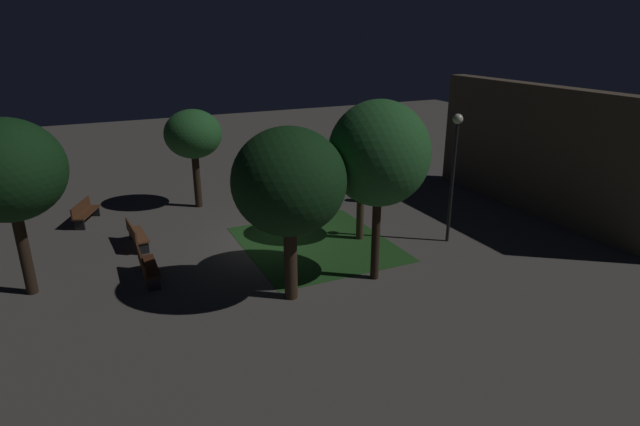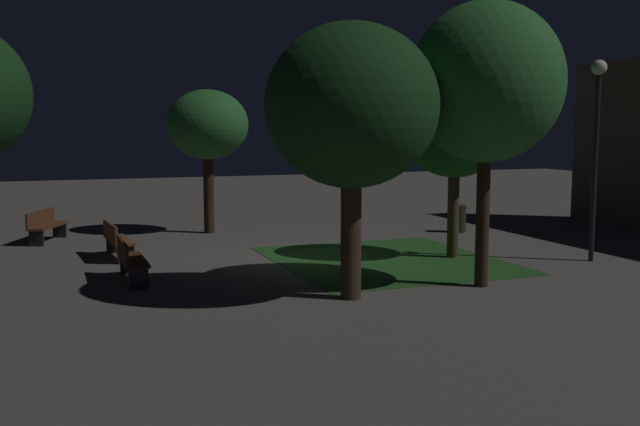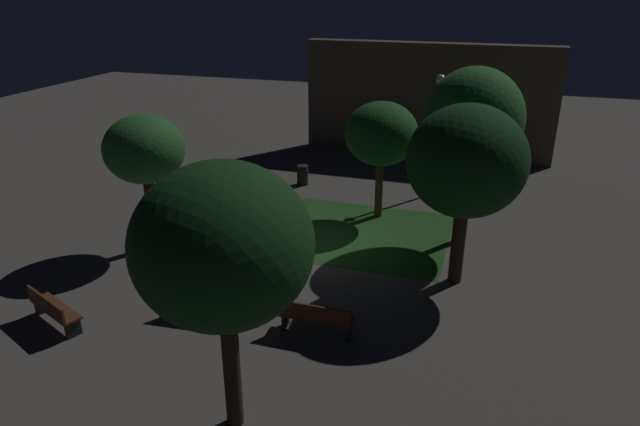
{
  "view_description": "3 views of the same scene",
  "coord_description": "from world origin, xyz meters",
  "px_view_note": "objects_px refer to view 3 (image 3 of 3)",
  "views": [
    {
      "loc": [
        17.13,
        -6.06,
        7.58
      ],
      "look_at": [
        1.27,
        1.34,
        1.25
      ],
      "focal_mm": 28.95,
      "sensor_mm": 36.0,
      "label": 1
    },
    {
      "loc": [
        16.83,
        -6.39,
        3.2
      ],
      "look_at": [
        0.16,
        -0.08,
        1.1
      ],
      "focal_mm": 41.06,
      "sensor_mm": 36.0,
      "label": 2
    },
    {
      "loc": [
        5.03,
        -15.77,
        7.98
      ],
      "look_at": [
        0.04,
        0.05,
        1.11
      ],
      "focal_mm": 31.55,
      "sensor_mm": 36.0,
      "label": 3
    }
  ],
  "objects_px": {
    "tree_tall_center": "(144,150)",
    "tree_near_wall": "(467,162)",
    "tree_back_left": "(223,247)",
    "bench_back_row": "(315,317)",
    "bench_front_right": "(207,298)",
    "bench_lawn_edge": "(52,309)",
    "lamp_post_plaza_east": "(438,116)",
    "trash_bin": "(303,175)",
    "tree_lawn_side": "(381,134)",
    "tree_left_canopy": "(473,119)"
  },
  "relations": [
    {
      "from": "tree_lawn_side",
      "to": "lamp_post_plaza_east",
      "type": "bearing_deg",
      "value": 60.97
    },
    {
      "from": "tree_tall_center",
      "to": "bench_lawn_edge",
      "type": "bearing_deg",
      "value": -88.72
    },
    {
      "from": "tree_near_wall",
      "to": "lamp_post_plaza_east",
      "type": "height_order",
      "value": "tree_near_wall"
    },
    {
      "from": "tree_left_canopy",
      "to": "bench_back_row",
      "type": "bearing_deg",
      "value": -114.14
    },
    {
      "from": "bench_back_row",
      "to": "tree_tall_center",
      "type": "bearing_deg",
      "value": 154.54
    },
    {
      "from": "tree_near_wall",
      "to": "tree_lawn_side",
      "type": "distance_m",
      "value": 5.13
    },
    {
      "from": "tree_tall_center",
      "to": "tree_near_wall",
      "type": "height_order",
      "value": "tree_near_wall"
    },
    {
      "from": "bench_front_right",
      "to": "bench_lawn_edge",
      "type": "height_order",
      "value": "same"
    },
    {
      "from": "bench_front_right",
      "to": "bench_back_row",
      "type": "relative_size",
      "value": 1.02
    },
    {
      "from": "tree_back_left",
      "to": "lamp_post_plaza_east",
      "type": "relative_size",
      "value": 1.11
    },
    {
      "from": "trash_bin",
      "to": "tree_lawn_side",
      "type": "bearing_deg",
      "value": -33.08
    },
    {
      "from": "bench_back_row",
      "to": "tree_back_left",
      "type": "xyz_separation_m",
      "value": [
        -0.58,
        -3.29,
        3.33
      ]
    },
    {
      "from": "tree_left_canopy",
      "to": "trash_bin",
      "type": "relative_size",
      "value": 6.83
    },
    {
      "from": "tree_near_wall",
      "to": "bench_back_row",
      "type": "bearing_deg",
      "value": -128.89
    },
    {
      "from": "bench_lawn_edge",
      "to": "trash_bin",
      "type": "height_order",
      "value": "bench_lawn_edge"
    },
    {
      "from": "bench_back_row",
      "to": "tree_back_left",
      "type": "height_order",
      "value": "tree_back_left"
    },
    {
      "from": "tree_near_wall",
      "to": "bench_lawn_edge",
      "type": "bearing_deg",
      "value": -150.27
    },
    {
      "from": "tree_left_canopy",
      "to": "trash_bin",
      "type": "xyz_separation_m",
      "value": [
        -6.84,
        3.63,
        -3.65
      ]
    },
    {
      "from": "tree_near_wall",
      "to": "tree_back_left",
      "type": "bearing_deg",
      "value": -117.02
    },
    {
      "from": "bench_front_right",
      "to": "tree_near_wall",
      "type": "xyz_separation_m",
      "value": [
        5.9,
        3.71,
        3.08
      ]
    },
    {
      "from": "lamp_post_plaza_east",
      "to": "bench_front_right",
      "type": "bearing_deg",
      "value": -112.41
    },
    {
      "from": "bench_back_row",
      "to": "tree_back_left",
      "type": "relative_size",
      "value": 0.34
    },
    {
      "from": "bench_front_right",
      "to": "tree_tall_center",
      "type": "height_order",
      "value": "tree_tall_center"
    },
    {
      "from": "tree_lawn_side",
      "to": "bench_lawn_edge",
      "type": "bearing_deg",
      "value": -123.52
    },
    {
      "from": "bench_lawn_edge",
      "to": "tree_near_wall",
      "type": "height_order",
      "value": "tree_near_wall"
    },
    {
      "from": "tree_lawn_side",
      "to": "tree_tall_center",
      "type": "bearing_deg",
      "value": -143.3
    },
    {
      "from": "bench_lawn_edge",
      "to": "tree_back_left",
      "type": "height_order",
      "value": "tree_back_left"
    },
    {
      "from": "bench_front_right",
      "to": "trash_bin",
      "type": "xyz_separation_m",
      "value": [
        -0.98,
        10.22,
        -0.07
      ]
    },
    {
      "from": "lamp_post_plaza_east",
      "to": "tree_near_wall",
      "type": "bearing_deg",
      "value": -77.68
    },
    {
      "from": "tree_left_canopy",
      "to": "bench_front_right",
      "type": "bearing_deg",
      "value": -131.63
    },
    {
      "from": "tree_near_wall",
      "to": "trash_bin",
      "type": "distance_m",
      "value": 9.98
    },
    {
      "from": "tree_tall_center",
      "to": "bench_front_right",
      "type": "bearing_deg",
      "value": -40.98
    },
    {
      "from": "tree_tall_center",
      "to": "trash_bin",
      "type": "height_order",
      "value": "tree_tall_center"
    },
    {
      "from": "tree_back_left",
      "to": "bench_back_row",
      "type": "bearing_deg",
      "value": 80.07
    },
    {
      "from": "bench_front_right",
      "to": "tree_lawn_side",
      "type": "distance_m",
      "value": 8.65
    },
    {
      "from": "bench_front_right",
      "to": "tree_left_canopy",
      "type": "bearing_deg",
      "value": 48.37
    },
    {
      "from": "bench_lawn_edge",
      "to": "tree_lawn_side",
      "type": "relative_size",
      "value": 0.44
    },
    {
      "from": "tree_near_wall",
      "to": "tree_back_left",
      "type": "relative_size",
      "value": 0.96
    },
    {
      "from": "bench_lawn_edge",
      "to": "tree_left_canopy",
      "type": "xyz_separation_m",
      "value": [
        9.27,
        8.2,
        3.58
      ]
    },
    {
      "from": "tree_lawn_side",
      "to": "trash_bin",
      "type": "distance_m",
      "value": 5.22
    },
    {
      "from": "bench_lawn_edge",
      "to": "bench_back_row",
      "type": "bearing_deg",
      "value": 14.27
    },
    {
      "from": "lamp_post_plaza_east",
      "to": "trash_bin",
      "type": "bearing_deg",
      "value": -175.55
    },
    {
      "from": "bench_back_row",
      "to": "lamp_post_plaza_east",
      "type": "distance_m",
      "value": 11.08
    },
    {
      "from": "tree_left_canopy",
      "to": "tree_back_left",
      "type": "xyz_separation_m",
      "value": [
        -3.53,
        -9.88,
        -0.25
      ]
    },
    {
      "from": "bench_front_right",
      "to": "trash_bin",
      "type": "bearing_deg",
      "value": 95.46
    },
    {
      "from": "bench_back_row",
      "to": "tree_near_wall",
      "type": "height_order",
      "value": "tree_near_wall"
    },
    {
      "from": "bench_lawn_edge",
      "to": "tree_near_wall",
      "type": "xyz_separation_m",
      "value": [
        9.31,
        5.32,
        3.08
      ]
    },
    {
      "from": "bench_lawn_edge",
      "to": "tree_tall_center",
      "type": "distance_m",
      "value": 5.42
    },
    {
      "from": "tree_back_left",
      "to": "trash_bin",
      "type": "height_order",
      "value": "tree_back_left"
    },
    {
      "from": "bench_back_row",
      "to": "tree_near_wall",
      "type": "relative_size",
      "value": 0.35
    }
  ]
}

